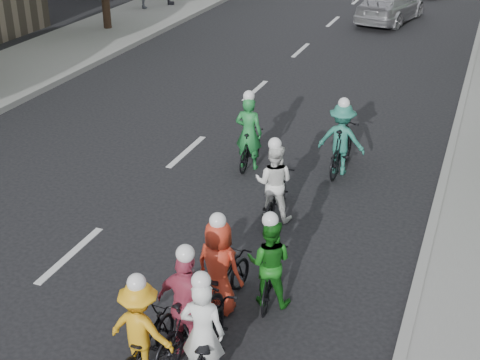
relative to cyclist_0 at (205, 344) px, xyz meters
The scene contains 13 objects.
ground 4.15m from the cyclist_0, 150.53° to the left, with size 120.00×120.00×0.00m, color black.
sidewalk_left 16.70m from the cyclist_0, 133.92° to the left, with size 4.00×80.00×0.15m, color gray.
curb_left 15.41m from the cyclist_0, 128.69° to the left, with size 0.18×80.00×0.18m, color #999993.
curb_right 12.28m from the cyclist_0, 78.37° to the left, with size 0.18×80.00×0.18m, color #999993.
cyclist_0 is the anchor object (origin of this frame).
cyclist_1 2.04m from the cyclist_0, 83.10° to the left, with size 0.80×1.54×1.66m.
cyclist_2 0.89m from the cyclist_0, behind, with size 0.98×1.58×1.64m.
cyclist_3 0.57m from the cyclist_0, 136.80° to the left, with size 1.07×1.77×1.88m.
cyclist_4 1.62m from the cyclist_0, 105.35° to the left, with size 0.86×1.76×1.76m.
cyclist_5 7.03m from the cyclist_0, 105.26° to the left, with size 0.64×1.50×1.87m.
cyclist_6 4.73m from the cyclist_0, 96.77° to the left, with size 0.82×1.71×1.74m.
cyclist_7 7.25m from the cyclist_0, 88.50° to the left, with size 1.08×1.88×1.80m.
follow_car_lead 22.88m from the cyclist_0, 93.32° to the left, with size 1.89×4.66×1.35m, color #B1B0B5.
Camera 1 is at (6.56, -8.53, 6.58)m, focal length 50.00 mm.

